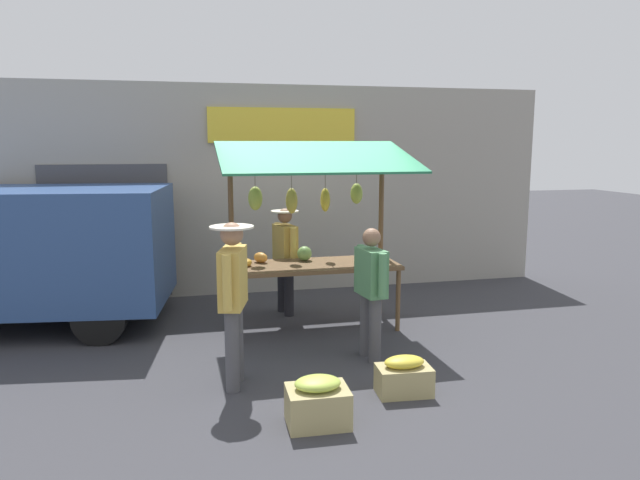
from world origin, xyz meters
TOP-DOWN VIEW (x-y plane):
  - ground_plane at (0.00, 0.00)m, footprint 40.00×40.00m
  - street_backdrop at (0.06, -2.20)m, footprint 9.00×0.30m
  - market_stall at (0.03, -0.04)m, footprint 2.50×1.46m
  - vendor_with_sunhat at (0.27, -0.75)m, footprint 0.40×0.66m
  - shopper_with_ponytail at (-0.36, 1.28)m, footprint 0.28×0.66m
  - shopper_with_shopping_bag at (1.23, 1.70)m, footprint 0.44×0.70m
  - produce_crate_near at (-0.38, 2.30)m, footprint 0.56×0.37m
  - produce_crate_side at (0.59, 2.72)m, footprint 0.56×0.43m

SIDE VIEW (x-z plane):
  - ground_plane at x=0.00m, z-range 0.00..0.00m
  - produce_crate_near at x=-0.38m, z-range -0.02..0.38m
  - produce_crate_side at x=0.59m, z-range -0.02..0.43m
  - shopper_with_ponytail at x=-0.36m, z-range 0.11..1.63m
  - vendor_with_sunhat at x=0.27m, z-range 0.13..1.68m
  - shopper_with_shopping_bag at x=1.23m, z-range 0.16..1.86m
  - market_stall at x=0.03m, z-range 0.29..2.78m
  - street_backdrop at x=0.06m, z-range 0.00..3.40m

